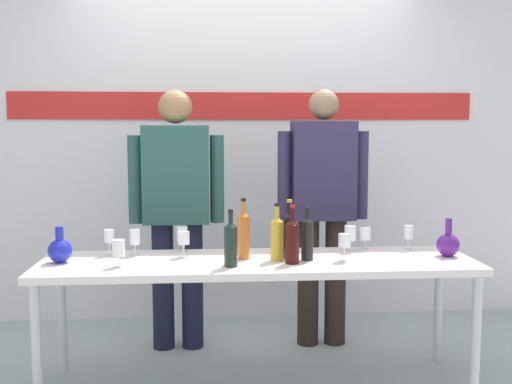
% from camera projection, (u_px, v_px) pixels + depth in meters
% --- Properties ---
extents(back_wall, '(4.91, 0.11, 3.00)m').
position_uv_depth(back_wall, '(244.00, 120.00, 4.61)').
color(back_wall, white).
rests_on(back_wall, ground).
extents(display_table, '(2.39, 0.64, 0.72)m').
position_uv_depth(display_table, '(258.00, 270.00, 3.38)').
color(display_table, white).
rests_on(display_table, ground).
extents(decanter_blue_left, '(0.13, 0.13, 0.20)m').
position_uv_depth(decanter_blue_left, '(60.00, 250.00, 3.29)').
color(decanter_blue_left, '#1E28BB').
rests_on(decanter_blue_left, display_table).
extents(decanter_blue_right, '(0.13, 0.13, 0.22)m').
position_uv_depth(decanter_blue_right, '(448.00, 244.00, 3.46)').
color(decanter_blue_right, '#551E82').
rests_on(decanter_blue_right, display_table).
extents(presenter_left, '(0.61, 0.22, 1.68)m').
position_uv_depth(presenter_left, '(177.00, 202.00, 3.95)').
color(presenter_left, black).
rests_on(presenter_left, ground).
extents(presenter_right, '(0.60, 0.22, 1.69)m').
position_uv_depth(presenter_right, '(323.00, 201.00, 4.02)').
color(presenter_right, black).
rests_on(presenter_right, ground).
extents(wine_bottle_0, '(0.07, 0.07, 0.29)m').
position_uv_depth(wine_bottle_0, '(307.00, 237.00, 3.35)').
color(wine_bottle_0, black).
rests_on(wine_bottle_0, display_table).
extents(wine_bottle_1, '(0.07, 0.07, 0.30)m').
position_uv_depth(wine_bottle_1, '(231.00, 243.00, 3.20)').
color(wine_bottle_1, black).
rests_on(wine_bottle_1, display_table).
extents(wine_bottle_2, '(0.07, 0.07, 0.33)m').
position_uv_depth(wine_bottle_2, '(289.00, 233.00, 3.41)').
color(wine_bottle_2, black).
rests_on(wine_bottle_2, display_table).
extents(wine_bottle_3, '(0.07, 0.07, 0.34)m').
position_uv_depth(wine_bottle_3, '(243.00, 234.00, 3.38)').
color(wine_bottle_3, '#CD6A28').
rests_on(wine_bottle_3, display_table).
extents(wine_bottle_4, '(0.07, 0.07, 0.32)m').
position_uv_depth(wine_bottle_4, '(292.00, 240.00, 3.27)').
color(wine_bottle_4, '#370B0A').
rests_on(wine_bottle_4, display_table).
extents(wine_bottle_5, '(0.07, 0.07, 0.32)m').
position_uv_depth(wine_bottle_5, '(277.00, 237.00, 3.35)').
color(wine_bottle_5, gold).
rests_on(wine_bottle_5, display_table).
extents(wine_glass_left_0, '(0.06, 0.06, 0.15)m').
position_uv_depth(wine_glass_left_0, '(135.00, 237.00, 3.47)').
color(wine_glass_left_0, white).
rests_on(wine_glass_left_0, display_table).
extents(wine_glass_left_1, '(0.06, 0.06, 0.15)m').
position_uv_depth(wine_glass_left_1, '(109.00, 237.00, 3.47)').
color(wine_glass_left_1, white).
rests_on(wine_glass_left_1, display_table).
extents(wine_glass_left_2, '(0.07, 0.07, 0.14)m').
position_uv_depth(wine_glass_left_2, '(119.00, 248.00, 3.19)').
color(wine_glass_left_2, white).
rests_on(wine_glass_left_2, display_table).
extents(wine_glass_left_3, '(0.07, 0.07, 0.15)m').
position_uv_depth(wine_glass_left_3, '(184.00, 239.00, 3.44)').
color(wine_glass_left_3, white).
rests_on(wine_glass_left_3, display_table).
extents(wine_glass_left_4, '(0.06, 0.06, 0.15)m').
position_uv_depth(wine_glass_left_4, '(182.00, 234.00, 3.59)').
color(wine_glass_left_4, white).
rests_on(wine_glass_left_4, display_table).
extents(wine_glass_right_0, '(0.07, 0.07, 0.14)m').
position_uv_depth(wine_glass_right_0, '(365.00, 233.00, 3.65)').
color(wine_glass_right_0, white).
rests_on(wine_glass_right_0, display_table).
extents(wine_glass_right_1, '(0.06, 0.06, 0.15)m').
position_uv_depth(wine_glass_right_1, '(408.00, 233.00, 3.64)').
color(wine_glass_right_1, white).
rests_on(wine_glass_right_1, display_table).
extents(wine_glass_right_2, '(0.07, 0.07, 0.15)m').
position_uv_depth(wine_glass_right_2, '(344.00, 241.00, 3.34)').
color(wine_glass_right_2, white).
rests_on(wine_glass_right_2, display_table).
extents(wine_glass_right_3, '(0.07, 0.07, 0.15)m').
position_uv_depth(wine_glass_right_3, '(350.00, 234.00, 3.59)').
color(wine_glass_right_3, white).
rests_on(wine_glass_right_3, display_table).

